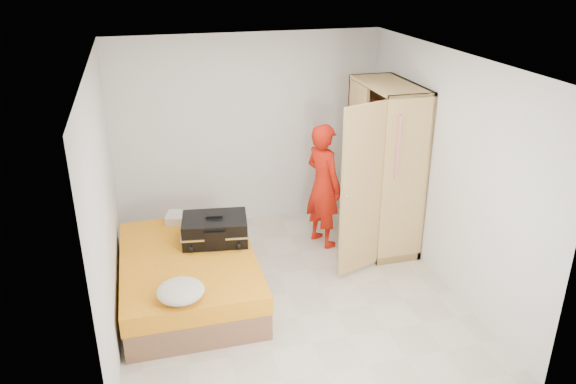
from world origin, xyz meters
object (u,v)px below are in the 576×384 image
object	(u,v)px
bed	(189,276)
wardrobe	(382,172)
round_cushion	(181,291)
suitcase	(215,229)
person	(323,185)

from	to	relation	value
bed	wardrobe	xyz separation A→B (m)	(2.50, 0.60, 0.75)
round_cushion	bed	bearing A→B (deg)	80.26
bed	wardrobe	size ratio (longest dim) A/B	0.96
suitcase	bed	bearing A→B (deg)	-133.25
bed	wardrobe	distance (m)	2.68
person	suitcase	xyz separation A→B (m)	(-1.46, -0.54, -0.16)
bed	person	distance (m)	2.06
wardrobe	person	size ratio (longest dim) A/B	1.30
person	wardrobe	bearing A→B (deg)	-129.11
wardrobe	round_cushion	size ratio (longest dim) A/B	4.66
round_cushion	wardrobe	bearing A→B (deg)	27.90
wardrobe	round_cushion	world-z (taller)	wardrobe
bed	person	bearing A→B (deg)	24.26
person	round_cushion	world-z (taller)	person
bed	wardrobe	bearing A→B (deg)	13.39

